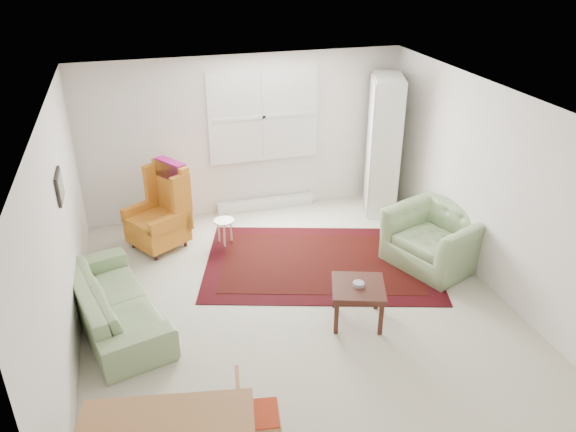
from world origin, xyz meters
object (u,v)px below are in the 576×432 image
object	(u,v)px
wingback_chair	(155,208)
coffee_table	(357,303)
sofa	(113,293)
armchair	(436,234)
desk_chair	(258,414)
cabinet	(384,146)
stool	(225,232)

from	to	relation	value
wingback_chair	coffee_table	distance (m)	3.20
sofa	wingback_chair	xyz separation A→B (m)	(0.61, 1.66, 0.21)
armchair	wingback_chair	bearing A→B (deg)	-134.59
coffee_table	desk_chair	size ratio (longest dim) A/B	0.72
coffee_table	wingback_chair	bearing A→B (deg)	131.01
coffee_table	cabinet	world-z (taller)	cabinet
stool	desk_chair	xyz separation A→B (m)	(-0.37, -3.70, 0.22)
desk_chair	coffee_table	bearing A→B (deg)	-36.51
coffee_table	cabinet	xyz separation A→B (m)	(1.50, 2.70, 0.84)
stool	coffee_table	bearing A→B (deg)	-62.51
sofa	desk_chair	world-z (taller)	desk_chair
wingback_chair	stool	distance (m)	1.04
stool	cabinet	distance (m)	2.84
wingback_chair	cabinet	xyz separation A→B (m)	(3.59, 0.31, 0.47)
wingback_chair	cabinet	distance (m)	3.63
cabinet	stool	bearing A→B (deg)	-150.63
armchair	cabinet	distance (m)	1.91
sofa	coffee_table	bearing A→B (deg)	-120.22
armchair	stool	world-z (taller)	armchair
coffee_table	desk_chair	world-z (taller)	desk_chair
wingback_chair	coffee_table	bearing A→B (deg)	9.04
sofa	coffee_table	size ratio (longest dim) A/B	3.41
sofa	cabinet	distance (m)	4.69
armchair	coffee_table	xyz separation A→B (m)	(-1.50, -0.91, -0.21)
wingback_chair	desk_chair	bearing A→B (deg)	-23.67
sofa	coffee_table	xyz separation A→B (m)	(2.70, -0.73, -0.17)
sofa	stool	distance (m)	2.15
stool	wingback_chair	bearing A→B (deg)	169.15
coffee_table	sofa	bearing A→B (deg)	164.80
sofa	armchair	size ratio (longest dim) A/B	1.74
desk_chair	cabinet	bearing A→B (deg)	-26.57
armchair	wingback_chair	world-z (taller)	wingback_chair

